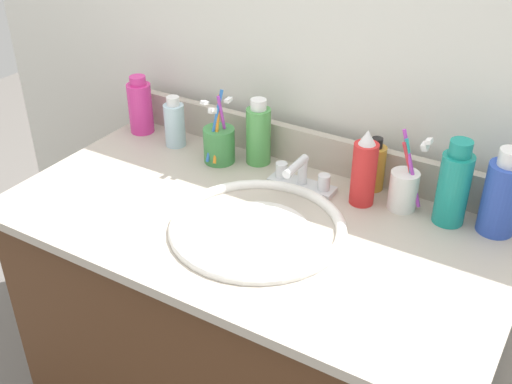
% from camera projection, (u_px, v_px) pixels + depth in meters
% --- Properties ---
extents(vanity_cabinet, '(1.05, 0.54, 0.79)m').
position_uv_depth(vanity_cabinet, '(253.00, 357.00, 1.55)').
color(vanity_cabinet, '#4C2D19').
rests_on(vanity_cabinet, ground_plane).
extents(countertop, '(1.09, 0.58, 0.02)m').
position_uv_depth(countertop, '(252.00, 223.00, 1.34)').
color(countertop, '#B2A899').
rests_on(countertop, vanity_cabinet).
extents(backsplash, '(1.09, 0.02, 0.09)m').
position_uv_depth(backsplash, '(312.00, 149.00, 1.52)').
color(backsplash, '#B2A899').
rests_on(backsplash, countertop).
extents(back_wall, '(2.19, 0.04, 1.30)m').
position_uv_depth(back_wall, '(319.00, 208.00, 1.67)').
color(back_wall, silver).
rests_on(back_wall, ground_plane).
extents(sink_basin, '(0.37, 0.37, 0.11)m').
position_uv_depth(sink_basin, '(258.00, 241.00, 1.32)').
color(sink_basin, white).
rests_on(sink_basin, countertop).
extents(faucet, '(0.16, 0.10, 0.08)m').
position_uv_depth(faucet, '(301.00, 178.00, 1.43)').
color(faucet, silver).
rests_on(faucet, countertop).
extents(bottle_shampoo_blue, '(0.08, 0.08, 0.19)m').
position_uv_depth(bottle_shampoo_blue, '(502.00, 196.00, 1.25)').
color(bottle_shampoo_blue, '#2D4CB2').
rests_on(bottle_shampoo_blue, countertop).
extents(bottle_soap_pink, '(0.06, 0.06, 0.16)m').
position_uv_depth(bottle_soap_pink, '(140.00, 106.00, 1.67)').
color(bottle_soap_pink, '#D8338C').
rests_on(bottle_soap_pink, countertop).
extents(bottle_gel_clear, '(0.05, 0.05, 0.13)m').
position_uv_depth(bottle_gel_clear, '(175.00, 124.00, 1.60)').
color(bottle_gel_clear, silver).
rests_on(bottle_gel_clear, countertop).
extents(bottle_mouthwash_teal, '(0.07, 0.07, 0.19)m').
position_uv_depth(bottle_mouthwash_teal, '(454.00, 186.00, 1.28)').
color(bottle_mouthwash_teal, teal).
rests_on(bottle_mouthwash_teal, countertop).
extents(bottle_spray_red, '(0.05, 0.05, 0.18)m').
position_uv_depth(bottle_spray_red, '(364.00, 171.00, 1.35)').
color(bottle_spray_red, red).
rests_on(bottle_spray_red, countertop).
extents(bottle_toner_green, '(0.06, 0.06, 0.17)m').
position_uv_depth(bottle_toner_green, '(258.00, 134.00, 1.51)').
color(bottle_toner_green, '#4C9E4C').
rests_on(bottle_toner_green, countertop).
extents(bottle_oil_amber, '(0.05, 0.05, 0.13)m').
position_uv_depth(bottle_oil_amber, '(374.00, 167.00, 1.42)').
color(bottle_oil_amber, gold).
rests_on(bottle_oil_amber, countertop).
extents(cup_green, '(0.08, 0.09, 0.19)m').
position_uv_depth(cup_green, '(219.00, 143.00, 1.53)').
color(cup_green, '#3F8C47').
rests_on(cup_green, countertop).
extents(cup_white_ceramic, '(0.08, 0.06, 0.19)m').
position_uv_depth(cup_white_ceramic, '(404.00, 188.00, 1.35)').
color(cup_white_ceramic, white).
rests_on(cup_white_ceramic, countertop).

